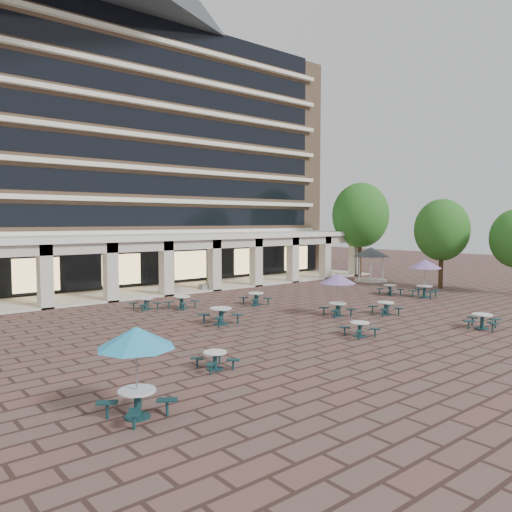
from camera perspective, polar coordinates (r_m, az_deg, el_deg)
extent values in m
plane|color=brown|center=(28.37, 6.22, -6.99)|extent=(120.00, 120.00, 0.00)
cube|color=#957154|center=(49.44, -15.79, 10.36)|extent=(40.00, 15.00, 22.00)
cube|color=silver|center=(42.18, -11.34, 2.70)|extent=(36.80, 0.50, 0.35)
cube|color=black|center=(42.37, -11.52, 4.46)|extent=(35.20, 0.05, 1.60)
cube|color=silver|center=(42.20, -11.39, 6.23)|extent=(36.80, 0.50, 0.35)
cube|color=black|center=(42.47, -11.56, 7.97)|extent=(35.20, 0.05, 1.60)
cube|color=silver|center=(42.38, -11.44, 9.75)|extent=(36.80, 0.50, 0.35)
cube|color=black|center=(42.74, -11.61, 11.45)|extent=(35.20, 0.05, 1.60)
cube|color=silver|center=(42.73, -11.49, 13.22)|extent=(36.80, 0.50, 0.35)
cube|color=black|center=(43.15, -11.66, 14.88)|extent=(35.20, 0.05, 1.60)
cube|color=silver|center=(43.22, -11.54, 16.62)|extent=(36.80, 0.50, 0.35)
cube|color=black|center=(43.72, -11.72, 18.22)|extent=(35.20, 0.05, 1.60)
cube|color=silver|center=(43.87, -11.59, 19.93)|extent=(36.80, 0.50, 0.35)
cube|color=black|center=(44.44, -11.77, 21.47)|extent=(35.20, 0.05, 1.60)
cube|color=silver|center=(44.66, -11.64, 23.14)|extent=(36.80, 0.50, 0.35)
cube|color=black|center=(45.29, -11.82, 24.61)|extent=(35.20, 0.05, 1.60)
cube|color=white|center=(39.79, -9.45, 2.22)|extent=(42.00, 6.60, 0.40)
cube|color=beige|center=(37.37, -7.24, 1.44)|extent=(42.00, 0.30, 0.90)
cube|color=black|center=(42.28, -11.26, -0.96)|extent=(38.00, 0.15, 3.20)
cube|color=beige|center=(40.12, -9.38, -3.70)|extent=(42.00, 6.00, 0.12)
cube|color=beige|center=(33.31, -22.97, -2.17)|extent=(0.80, 0.80, 4.00)
cube|color=beige|center=(34.75, -16.29, -1.77)|extent=(0.80, 0.80, 4.00)
cube|color=beige|center=(36.62, -10.22, -1.39)|extent=(0.80, 0.80, 4.00)
cube|color=beige|center=(38.86, -4.79, -1.03)|extent=(0.80, 0.80, 4.00)
cube|color=beige|center=(41.41, 0.01, -0.71)|extent=(0.80, 0.80, 4.00)
cube|color=beige|center=(44.22, 4.22, -0.42)|extent=(0.80, 0.80, 4.00)
cube|color=beige|center=(47.24, 7.91, -0.16)|extent=(0.80, 0.80, 4.00)
cube|color=beige|center=(50.43, 11.15, 0.06)|extent=(0.80, 0.80, 4.00)
cube|color=#FFD88C|center=(38.54, -23.80, -2.00)|extent=(3.20, 0.08, 2.40)
cube|color=#FFD88C|center=(40.74, -15.12, -1.49)|extent=(3.20, 0.08, 2.40)
cube|color=#FFD88C|center=(43.77, -7.48, -1.01)|extent=(3.20, 0.08, 2.40)
cube|color=#FFD88C|center=(47.48, -0.93, -0.59)|extent=(3.20, 0.08, 2.40)
cube|color=#FFD88C|center=(51.72, 4.60, -0.22)|extent=(3.20, 0.08, 2.40)
cylinder|color=#13343A|center=(18.71, -4.69, -12.72)|extent=(0.61, 0.61, 0.03)
cylinder|color=#13343A|center=(18.64, -4.70, -11.93)|extent=(0.16, 0.16, 0.57)
cylinder|color=white|center=(18.55, -4.70, -10.91)|extent=(0.86, 0.86, 0.04)
cube|color=#13343A|center=(19.24, -4.19, -11.13)|extent=(0.52, 0.49, 0.04)
cylinder|color=#13343A|center=(19.30, -4.19, -11.70)|extent=(0.07, 0.07, 0.36)
cube|color=#13343A|center=(18.79, -6.73, -11.52)|extent=(0.49, 0.52, 0.04)
cylinder|color=#13343A|center=(18.84, -6.73, -12.10)|extent=(0.07, 0.07, 0.36)
cube|color=#13343A|center=(17.98, -5.25, -12.22)|extent=(0.52, 0.49, 0.04)
cylinder|color=#13343A|center=(18.04, -5.24, -12.82)|extent=(0.07, 0.07, 0.36)
cube|color=#13343A|center=(18.46, -2.63, -11.77)|extent=(0.49, 0.52, 0.04)
cylinder|color=#13343A|center=(18.52, -2.63, -12.37)|extent=(0.07, 0.07, 0.36)
cylinder|color=#13343A|center=(27.77, 24.41, -7.53)|extent=(0.69, 0.69, 0.04)
cylinder|color=#13343A|center=(27.71, 24.43, -6.91)|extent=(0.18, 0.18, 0.65)
cylinder|color=white|center=(27.64, 24.46, -6.11)|extent=(0.98, 0.98, 0.05)
cube|color=#13343A|center=(28.29, 23.49, -6.44)|extent=(0.49, 0.61, 0.05)
cylinder|color=#13343A|center=(28.33, 23.48, -6.89)|extent=(0.08, 0.08, 0.41)
cube|color=#13343A|center=(27.24, 23.14, -6.83)|extent=(0.61, 0.49, 0.05)
cylinder|color=#13343A|center=(27.28, 23.13, -7.30)|extent=(0.08, 0.08, 0.41)
cube|color=#13343A|center=(27.09, 25.43, -6.95)|extent=(0.49, 0.61, 0.05)
cylinder|color=#13343A|center=(27.14, 25.41, -7.42)|extent=(0.08, 0.08, 0.41)
cube|color=#13343A|center=(28.16, 25.69, -6.56)|extent=(0.61, 0.49, 0.05)
cylinder|color=#13343A|center=(28.20, 25.68, -7.01)|extent=(0.08, 0.08, 0.41)
cylinder|color=#13343A|center=(14.79, -13.39, -17.43)|extent=(0.73, 0.73, 0.04)
cylinder|color=#13343A|center=(14.68, -13.41, -16.26)|extent=(0.19, 0.19, 0.68)
cylinder|color=white|center=(14.54, -13.44, -14.73)|extent=(1.04, 1.04, 0.05)
cube|color=#13343A|center=(15.40, -13.09, -14.83)|extent=(0.55, 0.64, 0.05)
cylinder|color=#13343A|center=(15.47, -13.08, -15.66)|extent=(0.08, 0.08, 0.44)
cube|color=#13343A|center=(14.74, -16.67, -15.75)|extent=(0.64, 0.55, 0.05)
cylinder|color=#13343A|center=(14.83, -16.65, -16.62)|extent=(0.08, 0.08, 0.44)
cube|color=#13343A|center=(13.88, -13.79, -16.97)|extent=(0.55, 0.64, 0.05)
cylinder|color=#13343A|center=(13.97, -13.78, -17.88)|extent=(0.08, 0.08, 0.44)
cube|color=#13343A|center=(14.57, -10.13, -15.88)|extent=(0.64, 0.55, 0.05)
cylinder|color=#13343A|center=(14.66, -10.12, -16.76)|extent=(0.08, 0.08, 0.44)
cylinder|color=gray|center=(14.39, -13.47, -12.89)|extent=(0.05, 0.05, 2.49)
cone|color=#2894C7|center=(14.14, -13.54, -9.06)|extent=(2.18, 2.18, 0.57)
cylinder|color=#13343A|center=(24.18, 11.76, -8.94)|extent=(0.63, 0.63, 0.04)
cylinder|color=#13343A|center=(24.12, 11.77, -8.29)|extent=(0.16, 0.16, 0.59)
cylinder|color=white|center=(24.05, 11.78, -7.46)|extent=(0.90, 0.90, 0.04)
cube|color=#13343A|center=(24.79, 11.85, -7.73)|extent=(0.55, 0.49, 0.04)
cylinder|color=#13343A|center=(24.83, 11.84, -8.20)|extent=(0.07, 0.07, 0.38)
cube|color=#13343A|center=(24.14, 10.10, -8.02)|extent=(0.49, 0.55, 0.04)
cylinder|color=#13343A|center=(24.19, 10.09, -8.50)|extent=(0.07, 0.07, 0.38)
cube|color=#13343A|center=(23.42, 11.70, -8.42)|extent=(0.55, 0.49, 0.04)
cylinder|color=#13343A|center=(23.46, 11.69, -8.91)|extent=(0.07, 0.07, 0.38)
cube|color=#13343A|center=(24.08, 13.46, -8.10)|extent=(0.49, 0.55, 0.04)
cylinder|color=#13343A|center=(24.13, 13.45, -8.58)|extent=(0.07, 0.07, 0.38)
cylinder|color=#13343A|center=(29.00, 9.27, -6.74)|extent=(0.70, 0.70, 0.04)
cylinder|color=#13343A|center=(28.95, 9.28, -6.14)|extent=(0.18, 0.18, 0.66)
cylinder|color=white|center=(28.88, 9.28, -5.36)|extent=(1.00, 1.00, 0.05)
cube|color=#13343A|center=(29.68, 9.55, -5.68)|extent=(0.61, 0.52, 0.05)
cylinder|color=#13343A|center=(29.72, 9.55, -6.11)|extent=(0.08, 0.08, 0.42)
cube|color=#13343A|center=(29.08, 7.77, -5.86)|extent=(0.52, 0.61, 0.05)
cylinder|color=#13343A|center=(29.12, 7.76, -6.30)|extent=(0.08, 0.08, 0.42)
cube|color=#13343A|center=(28.18, 8.99, -6.19)|extent=(0.61, 0.52, 0.05)
cylinder|color=#13343A|center=(28.22, 8.98, -6.65)|extent=(0.08, 0.08, 0.42)
cube|color=#13343A|center=(28.80, 10.81, -5.99)|extent=(0.52, 0.61, 0.05)
cylinder|color=#13343A|center=(28.84, 10.80, -6.44)|extent=(0.08, 0.08, 0.42)
cylinder|color=gray|center=(28.81, 9.29, -4.44)|extent=(0.05, 0.05, 2.39)
cone|color=#8765B0|center=(28.69, 9.32, -2.57)|extent=(2.09, 2.09, 0.55)
cylinder|color=#13343A|center=(30.05, 14.57, -6.44)|extent=(0.67, 0.67, 0.04)
cylinder|color=#13343A|center=(30.00, 14.58, -5.88)|extent=(0.17, 0.17, 0.63)
cylinder|color=white|center=(29.94, 14.60, -5.16)|extent=(0.96, 0.96, 0.05)
cube|color=#13343A|center=(30.71, 14.86, -5.46)|extent=(0.59, 0.46, 0.05)
cylinder|color=#13343A|center=(30.74, 14.85, -5.87)|extent=(0.08, 0.08, 0.40)
cube|color=#13343A|center=(30.13, 13.19, -5.61)|extent=(0.46, 0.59, 0.05)
cylinder|color=#13343A|center=(30.17, 13.18, -6.03)|extent=(0.08, 0.08, 0.40)
cube|color=#13343A|center=(29.26, 14.31, -5.92)|extent=(0.59, 0.46, 0.05)
cylinder|color=#13343A|center=(29.30, 14.30, -6.34)|extent=(0.08, 0.08, 0.40)
cube|color=#13343A|center=(29.85, 16.00, -5.75)|extent=(0.46, 0.59, 0.05)
cylinder|color=#13343A|center=(29.89, 16.00, -6.17)|extent=(0.08, 0.08, 0.40)
cylinder|color=#13343A|center=(31.38, -12.50, -5.97)|extent=(0.66, 0.66, 0.04)
cylinder|color=#13343A|center=(31.33, -12.51, -5.44)|extent=(0.17, 0.17, 0.62)
cylinder|color=white|center=(31.27, -12.52, -4.76)|extent=(0.94, 0.94, 0.05)
cube|color=#13343A|center=(32.02, -12.20, -5.04)|extent=(0.54, 0.56, 0.05)
cylinder|color=#13343A|center=(32.05, -12.19, -5.43)|extent=(0.08, 0.08, 0.40)
cube|color=#13343A|center=(31.50, -13.81, -5.22)|extent=(0.56, 0.54, 0.05)
cylinder|color=#13343A|center=(31.54, -13.81, -5.61)|extent=(0.08, 0.08, 0.40)
cube|color=#13343A|center=(30.61, -12.84, -5.47)|extent=(0.54, 0.56, 0.05)
cylinder|color=#13343A|center=(30.65, -12.84, -5.87)|extent=(0.08, 0.08, 0.40)
cube|color=#13343A|center=(31.15, -11.20, -5.28)|extent=(0.56, 0.54, 0.05)
cylinder|color=#13343A|center=(31.18, -11.19, -5.68)|extent=(0.08, 0.08, 0.40)
cylinder|color=#13343A|center=(26.50, -4.04, -7.71)|extent=(0.80, 0.80, 0.05)
cylinder|color=#13343A|center=(26.44, -4.05, -6.96)|extent=(0.21, 0.21, 0.75)
cylinder|color=white|center=(26.35, -4.05, -5.99)|extent=(1.14, 1.14, 0.06)
cube|color=#13343A|center=(27.28, -3.83, -6.35)|extent=(0.66, 0.68, 0.06)
cylinder|color=#13343A|center=(27.33, -3.83, -6.89)|extent=(0.09, 0.09, 0.48)
cube|color=#13343A|center=(26.53, -5.97, -6.66)|extent=(0.68, 0.66, 0.06)
cylinder|color=#13343A|center=(26.58, -5.97, -7.21)|extent=(0.09, 0.09, 0.48)
cube|color=#13343A|center=(25.54, -4.28, -7.06)|extent=(0.66, 0.68, 0.06)
cylinder|color=#13343A|center=(25.60, -4.27, -7.64)|extent=(0.09, 0.09, 0.48)
cube|color=#13343A|center=(26.33, -2.11, -6.72)|extent=(0.68, 0.66, 0.06)
cylinder|color=#13343A|center=(26.38, -2.11, -7.28)|extent=(0.09, 0.09, 0.48)
cylinder|color=#13343A|center=(32.37, -0.03, -5.56)|extent=(0.73, 0.73, 0.04)
cylinder|color=#13343A|center=(32.32, -0.03, -5.00)|extent=(0.19, 0.19, 0.69)
cylinder|color=white|center=(32.26, -0.03, -4.27)|extent=(1.04, 1.04, 0.05)
cube|color=#13343A|center=(33.10, 0.18, -4.59)|extent=(0.62, 0.60, 0.05)
cylinder|color=#13343A|center=(33.13, 0.18, -4.99)|extent=(0.08, 0.08, 0.44)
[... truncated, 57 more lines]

